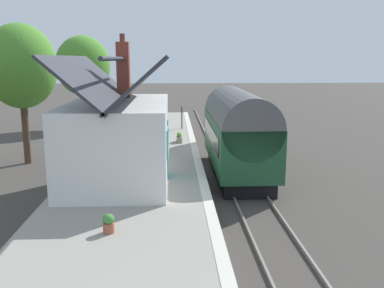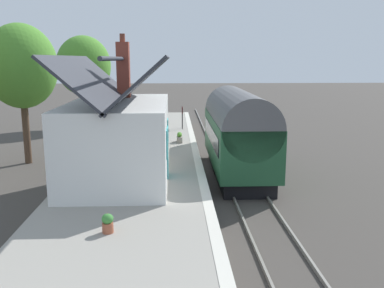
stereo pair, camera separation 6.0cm
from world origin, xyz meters
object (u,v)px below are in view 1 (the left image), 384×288
station_sign_board (182,112)px  planter_under_sign (147,125)px  station_building (120,136)px  planter_edge_far (135,138)px  planter_by_door (108,223)px  bench_by_lamp (159,127)px  tree_mid_background (21,67)px  bench_near_building (153,134)px  train (238,132)px  tree_far_left (83,66)px  bench_mid_platform (156,118)px  planter_bench_right (179,137)px  planter_bench_left (131,127)px  planter_corner_building (163,140)px

station_sign_board → planter_under_sign: bearing=115.9°
station_building → planter_edge_far: 7.15m
station_building → planter_edge_far: station_building is taller
planter_by_door → planter_edge_far: planter_edge_far is taller
bench_by_lamp → tree_mid_background: 9.07m
bench_near_building → tree_mid_background: (-0.97, 7.10, 3.97)m
train → planter_edge_far: size_ratio=12.03×
station_building → tree_far_left: bearing=15.6°
bench_near_building → planter_edge_far: bench_near_building is taller
bench_mid_platform → planter_bench_right: size_ratio=1.84×
train → station_sign_board: 9.14m
planter_by_door → station_sign_board: size_ratio=0.38×
planter_under_sign → station_building: bearing=177.7°
station_building → bench_by_lamp: (9.79, -1.34, -1.24)m
bench_near_building → planter_bench_left: (2.21, 1.48, 0.04)m
tree_mid_background → planter_by_door: bearing=-152.6°
planter_under_sign → bench_near_building: bearing=-171.0°
station_building → bench_mid_platform: bearing=-4.0°
planter_bench_right → planter_edge_far: bearing=94.4°
planter_under_sign → planter_edge_far: planter_under_sign is taller
train → bench_mid_platform: bearing=22.9°
planter_corner_building → planter_edge_far: size_ratio=0.98×
bench_near_building → planter_corner_building: bench_near_building is taller
planter_corner_building → planter_by_door: size_ratio=1.18×
bench_by_lamp → planter_bench_left: 1.82m
planter_bench_left → train: bearing=-136.1°
bench_by_lamp → station_sign_board: (2.38, -1.52, 0.71)m
planter_under_sign → tree_mid_background: size_ratio=0.11×
planter_edge_far → tree_far_left: (12.01, 5.27, 4.00)m
planter_under_sign → planter_bench_right: bearing=-150.3°
planter_edge_far → tree_far_left: tree_far_left is taller
station_building → station_sign_board: (12.17, -2.86, -0.53)m
planter_bench_right → planter_edge_far: 2.64m
train → bench_by_lamp: (6.37, 4.15, -0.75)m
planter_bench_left → station_sign_board: 4.25m
planter_under_sign → station_sign_board: size_ratio=0.55×
bench_by_lamp → tree_mid_background: (-3.37, 7.43, 3.97)m
station_building → tree_far_left: tree_far_left is taller
bench_by_lamp → planter_under_sign: 1.50m
planter_bench_left → tree_mid_background: bearing=119.5°
bench_mid_platform → planter_edge_far: bearing=171.8°
bench_by_lamp → tree_mid_background: size_ratio=0.18×
planter_bench_left → tree_far_left: tree_far_left is taller
planter_under_sign → bench_mid_platform: bearing=-10.0°
station_building → tree_mid_background: tree_mid_background is taller
tree_mid_background → tree_far_left: 12.62m
bench_by_lamp → tree_far_left: bearing=35.8°
planter_bench_left → planter_under_sign: (1.39, -0.91, -0.06)m
train → planter_corner_building: size_ratio=12.30×
bench_by_lamp → planter_edge_far: bench_by_lamp is taller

